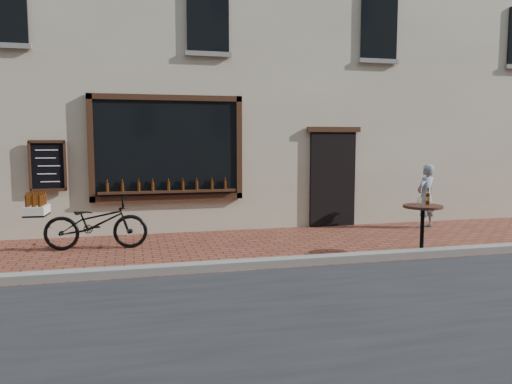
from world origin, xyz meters
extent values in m
plane|color=#5D2B1E|center=(0.00, 0.00, 0.00)|extent=(90.00, 90.00, 0.00)
cube|color=slate|center=(0.00, 0.20, 0.06)|extent=(90.00, 0.25, 0.12)
cube|color=#C3B899|center=(0.00, 6.50, 5.00)|extent=(28.00, 6.00, 10.00)
cube|color=black|center=(-1.90, 3.45, 1.85)|extent=(3.00, 0.06, 2.00)
cube|color=black|center=(-1.90, 3.43, 2.91)|extent=(3.24, 0.10, 0.12)
cube|color=black|center=(-1.90, 3.43, 0.79)|extent=(3.24, 0.10, 0.12)
cube|color=black|center=(-3.46, 3.43, 1.85)|extent=(0.12, 0.10, 2.24)
cube|color=black|center=(-0.34, 3.43, 1.85)|extent=(0.12, 0.10, 2.24)
cube|color=black|center=(-1.90, 3.38, 0.92)|extent=(2.90, 0.16, 0.05)
cube|color=black|center=(1.90, 3.46, 1.10)|extent=(1.10, 0.10, 2.20)
cube|color=black|center=(1.90, 3.43, 2.26)|extent=(1.30, 0.10, 0.12)
cube|color=black|center=(-4.30, 3.44, 1.50)|extent=(0.62, 0.04, 0.92)
cylinder|color=#3D1C07|center=(-3.15, 3.38, 1.04)|extent=(0.06, 0.06, 0.19)
cylinder|color=#3D1C07|center=(-2.84, 3.38, 1.04)|extent=(0.06, 0.06, 0.19)
cylinder|color=#3D1C07|center=(-2.52, 3.38, 1.04)|extent=(0.06, 0.06, 0.19)
cylinder|color=#3D1C07|center=(-2.21, 3.38, 1.04)|extent=(0.06, 0.06, 0.19)
cylinder|color=#3D1C07|center=(-1.90, 3.38, 1.04)|extent=(0.06, 0.06, 0.19)
cylinder|color=#3D1C07|center=(-1.59, 3.38, 1.04)|extent=(0.06, 0.06, 0.19)
cylinder|color=#3D1C07|center=(-1.27, 3.38, 1.04)|extent=(0.06, 0.06, 0.19)
cylinder|color=#3D1C07|center=(-0.96, 3.38, 1.04)|extent=(0.06, 0.06, 0.19)
cylinder|color=#3D1C07|center=(-0.65, 3.38, 1.04)|extent=(0.06, 0.06, 0.19)
cube|color=black|center=(-5.00, 3.46, 4.60)|extent=(0.90, 0.06, 1.40)
cube|color=black|center=(-1.00, 3.46, 4.60)|extent=(0.90, 0.06, 1.40)
cube|color=black|center=(3.00, 3.46, 4.60)|extent=(0.90, 0.06, 1.40)
imported|color=black|center=(-3.32, 2.21, 0.49)|extent=(1.90, 0.77, 0.98)
cube|color=black|center=(-4.35, 2.28, 0.67)|extent=(0.40, 0.54, 0.03)
cube|color=beige|center=(-4.35, 2.28, 0.77)|extent=(0.40, 0.57, 0.15)
cylinder|color=#3D1C07|center=(-4.25, 2.07, 0.94)|extent=(0.06, 0.06, 0.21)
cylinder|color=#3D1C07|center=(-4.36, 2.08, 0.94)|extent=(0.06, 0.06, 0.21)
cylinder|color=#3D1C07|center=(-4.47, 2.09, 0.94)|extent=(0.06, 0.06, 0.21)
cylinder|color=#3D1C07|center=(-4.25, 2.20, 0.94)|extent=(0.06, 0.06, 0.21)
cylinder|color=#3D1C07|center=(-4.35, 2.21, 0.94)|extent=(0.06, 0.06, 0.21)
cylinder|color=#3D1C07|center=(-4.46, 2.22, 0.94)|extent=(0.06, 0.06, 0.21)
cylinder|color=#3D1C07|center=(-4.24, 2.33, 0.94)|extent=(0.06, 0.06, 0.21)
cylinder|color=#3D1C07|center=(-4.35, 2.34, 0.94)|extent=(0.06, 0.06, 0.21)
cylinder|color=#3D1C07|center=(-4.45, 2.35, 0.94)|extent=(0.06, 0.06, 0.21)
cylinder|color=#3D1C07|center=(-4.23, 2.46, 0.94)|extent=(0.06, 0.06, 0.21)
cylinder|color=#3D1C07|center=(-4.34, 2.47, 0.94)|extent=(0.06, 0.06, 0.21)
cylinder|color=#3D1C07|center=(-4.44, 2.48, 0.94)|extent=(0.06, 0.06, 0.21)
cylinder|color=black|center=(2.31, 0.35, 0.02)|extent=(0.50, 0.50, 0.03)
cylinder|color=black|center=(2.31, 0.35, 0.43)|extent=(0.07, 0.07, 0.80)
cylinder|color=black|center=(2.31, 0.35, 0.86)|extent=(0.69, 0.69, 0.05)
cylinder|color=gold|center=(2.44, 0.42, 0.99)|extent=(0.07, 0.07, 0.07)
cylinder|color=white|center=(2.19, 0.27, 0.95)|extent=(0.09, 0.09, 0.15)
imported|color=gray|center=(3.91, 2.74, 0.73)|extent=(0.63, 0.54, 1.46)
camera|label=1|loc=(-2.66, -7.37, 2.04)|focal=35.00mm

